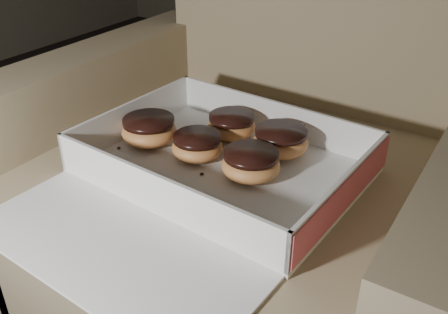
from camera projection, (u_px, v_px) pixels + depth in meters
armchair at (257, 196)px, 0.98m from camera, size 0.84×0.71×0.88m
bakery_box at (209, 177)px, 0.80m from camera, size 0.46×0.53×0.07m
donut_a at (251, 164)px, 0.80m from camera, size 0.09×0.09×0.05m
donut_b at (281, 141)px, 0.86m from camera, size 0.10×0.10×0.05m
donut_c at (232, 125)px, 0.92m from camera, size 0.09×0.09×0.04m
donut_d at (197, 146)px, 0.85m from camera, size 0.09×0.09×0.04m
donut_e at (149, 130)px, 0.90m from camera, size 0.10×0.10×0.05m
crumb_a at (119, 148)px, 0.89m from camera, size 0.01×0.01×0.00m
crumb_b at (191, 205)px, 0.74m from camera, size 0.01×0.01×0.00m
crumb_c at (202, 174)px, 0.81m from camera, size 0.01×0.01×0.00m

